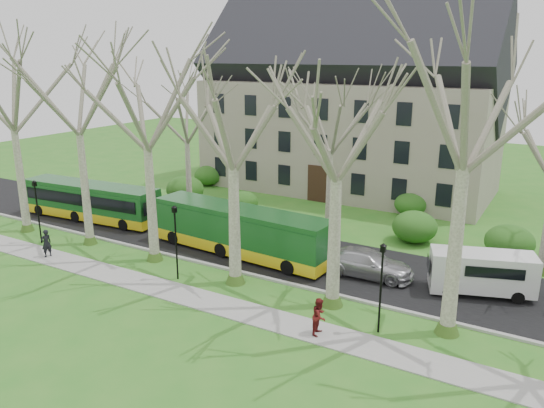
{
  "coord_description": "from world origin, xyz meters",
  "views": [
    {
      "loc": [
        12.82,
        -22.6,
        12.54
      ],
      "look_at": [
        -2.05,
        3.0,
        4.07
      ],
      "focal_mm": 35.0,
      "sensor_mm": 36.0,
      "label": 1
    }
  ],
  "objects": [
    {
      "name": "pedestrian_b",
      "position": [
        3.71,
        -2.6,
        0.94
      ],
      "size": [
        0.72,
        0.9,
        1.76
      ],
      "primitive_type": "imported",
      "rotation": [
        0.0,
        0.0,
        1.63
      ],
      "color": "#5F1516",
      "rests_on": "sidewalk"
    },
    {
      "name": "bus_lead",
      "position": [
        -19.06,
        4.41,
        1.52
      ],
      "size": [
        11.85,
        3.35,
        2.92
      ],
      "primitive_type": null,
      "rotation": [
        0.0,
        0.0,
        0.08
      ],
      "color": "#164F1E",
      "rests_on": "road"
    },
    {
      "name": "tree_row_far",
      "position": [
        -1.33,
        11.0,
        6.0
      ],
      "size": [
        33.0,
        7.0,
        12.0
      ],
      "color": "gray",
      "rests_on": "ground"
    },
    {
      "name": "sedan",
      "position": [
        3.29,
        4.81,
        0.82
      ],
      "size": [
        5.38,
        2.44,
        1.53
      ],
      "primitive_type": "imported",
      "rotation": [
        0.0,
        0.0,
        1.63
      ],
      "color": "#B2B2B7",
      "rests_on": "road"
    },
    {
      "name": "sidewalk",
      "position": [
        0.0,
        -2.5,
        0.03
      ],
      "size": [
        70.0,
        2.0,
        0.06
      ],
      "primitive_type": "cube",
      "color": "gray",
      "rests_on": "ground"
    },
    {
      "name": "van_a",
      "position": [
        9.38,
        5.57,
        1.22
      ],
      "size": [
        5.64,
        3.51,
        2.31
      ],
      "primitive_type": null,
      "rotation": [
        0.0,
        0.0,
        0.32
      ],
      "color": "silver",
      "rests_on": "road"
    },
    {
      "name": "tree_row_verge",
      "position": [
        0.0,
        0.3,
        7.0
      ],
      "size": [
        49.0,
        7.0,
        14.0
      ],
      "color": "gray",
      "rests_on": "ground"
    },
    {
      "name": "lamp_row",
      "position": [
        -0.0,
        -1.0,
        2.57
      ],
      "size": [
        36.22,
        0.22,
        4.3
      ],
      "color": "black",
      "rests_on": "ground"
    },
    {
      "name": "road",
      "position": [
        0.0,
        5.5,
        0.03
      ],
      "size": [
        80.0,
        8.0,
        0.06
      ],
      "primitive_type": "cube",
      "color": "black",
      "rests_on": "ground"
    },
    {
      "name": "curb",
      "position": [
        0.0,
        1.5,
        0.07
      ],
      "size": [
        80.0,
        0.25,
        0.14
      ],
      "primitive_type": "cube",
      "color": "#A5A39E",
      "rests_on": "ground"
    },
    {
      "name": "building",
      "position": [
        -6.0,
        24.0,
        8.07
      ],
      "size": [
        26.5,
        12.2,
        16.0
      ],
      "color": "gray",
      "rests_on": "ground"
    },
    {
      "name": "ground",
      "position": [
        0.0,
        0.0,
        0.0
      ],
      "size": [
        120.0,
        120.0,
        0.0
      ],
      "primitive_type": "plane",
      "color": "#307722",
      "rests_on": "ground"
    },
    {
      "name": "pedestrian_a",
      "position": [
        -15.33,
        -2.56,
        0.95
      ],
      "size": [
        0.54,
        0.72,
        1.79
      ],
      "primitive_type": "imported",
      "rotation": [
        0.0,
        0.0,
        -1.76
      ],
      "color": "black",
      "rests_on": "sidewalk"
    },
    {
      "name": "hedges",
      "position": [
        -4.67,
        14.0,
        1.0
      ],
      "size": [
        30.6,
        8.6,
        2.0
      ],
      "color": "#1A4E16",
      "rests_on": "ground"
    },
    {
      "name": "bus_follow",
      "position": [
        -5.02,
        4.07,
        1.63
      ],
      "size": [
        12.68,
        3.47,
        3.13
      ],
      "primitive_type": null,
      "rotation": [
        0.0,
        0.0,
        -0.07
      ],
      "color": "#164F1E",
      "rests_on": "road"
    }
  ]
}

